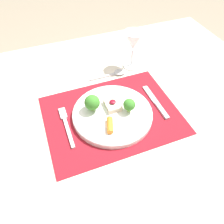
# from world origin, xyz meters

# --- Properties ---
(ground_plane) EXTENTS (8.00, 8.00, 0.00)m
(ground_plane) POSITION_xyz_m (0.00, 0.00, 0.00)
(ground_plane) COLOR gray
(dining_table) EXTENTS (1.43, 1.12, 0.74)m
(dining_table) POSITION_xyz_m (0.00, 0.00, 0.66)
(dining_table) COLOR beige
(dining_table) RESTS_ON ground_plane
(placemat) EXTENTS (0.47, 0.36, 0.00)m
(placemat) POSITION_xyz_m (0.00, 0.00, 0.74)
(placemat) COLOR maroon
(placemat) RESTS_ON dining_table
(dinner_plate) EXTENTS (0.28, 0.28, 0.08)m
(dinner_plate) POSITION_xyz_m (-0.00, -0.00, 0.76)
(dinner_plate) COLOR white
(dinner_plate) RESTS_ON placemat
(fork) EXTENTS (0.02, 0.18, 0.01)m
(fork) POSITION_xyz_m (-0.16, 0.01, 0.75)
(fork) COLOR #B2B2B7
(fork) RESTS_ON placemat
(knife) EXTENTS (0.02, 0.18, 0.01)m
(knife) POSITION_xyz_m (0.18, -0.01, 0.75)
(knife) COLOR #B2B2B7
(knife) RESTS_ON placemat
(spoon) EXTENTS (0.17, 0.04, 0.01)m
(spoon) POSITION_xyz_m (0.10, 0.21, 0.75)
(spoon) COLOR #B2B2B7
(spoon) RESTS_ON dining_table
(wine_glass_near) EXTENTS (0.08, 0.08, 0.16)m
(wine_glass_near) POSITION_xyz_m (0.19, 0.25, 0.86)
(wine_glass_near) COLOR white
(wine_glass_near) RESTS_ON dining_table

